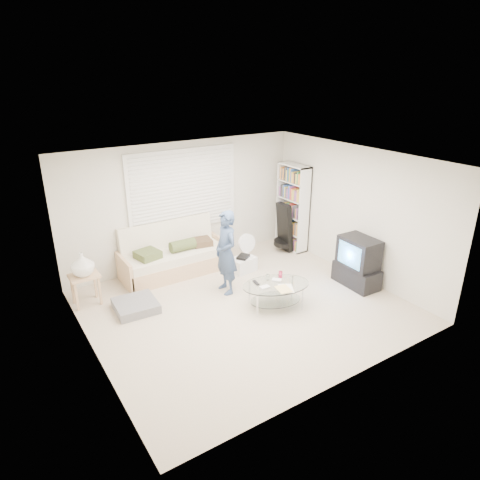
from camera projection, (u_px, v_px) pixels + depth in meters
ground at (245, 307)px, 7.30m from camera, size 5.00×5.00×0.00m
room_shell at (229, 209)px, 7.06m from camera, size 5.02×4.52×2.51m
window_blinds at (184, 190)px, 8.43m from camera, size 2.32×0.08×1.62m
futon_sofa at (174, 257)px, 8.41m from camera, size 2.08×0.84×1.02m
grey_floor_pillow at (136, 306)px, 7.19m from camera, size 0.71×0.71×0.15m
side_table at (83, 266)px, 7.13m from camera, size 0.48×0.39×0.96m
bookshelf at (292, 207)px, 9.38m from camera, size 0.30×0.80×1.90m
guitar_case at (284, 231)px, 9.35m from camera, size 0.39×0.40×1.08m
floor_fan at (246, 246)px, 8.79m from camera, size 0.39×0.27×0.66m
storage_bin at (243, 264)px, 8.53m from camera, size 0.53×0.41×0.34m
tv_unit at (358, 263)px, 7.88m from camera, size 0.51×0.88×0.94m
coffee_table at (276, 289)px, 7.18m from camera, size 1.31×1.03×0.55m
standing_person at (226, 253)px, 7.53m from camera, size 0.41×0.58×1.53m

